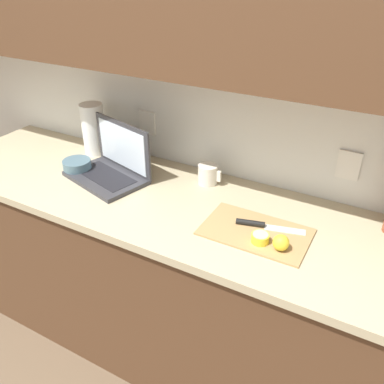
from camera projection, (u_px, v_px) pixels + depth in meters
ground_plane at (169, 341)px, 2.22m from camera, size 12.00×12.00×0.00m
wall_back at (191, 31)px, 1.61m from camera, size 5.20×0.38×2.60m
counter_unit at (163, 275)px, 1.99m from camera, size 2.34×0.65×0.92m
laptop at (113, 165)px, 1.88m from camera, size 0.42×0.33×0.25m
cutting_board at (256, 232)px, 1.53m from camera, size 0.40×0.25×0.01m
knife at (258, 224)px, 1.55m from camera, size 0.26×0.09×0.02m
lemon_half_cut at (260, 238)px, 1.46m from camera, size 0.06×0.06×0.03m
lemon_whole_beside at (281, 243)px, 1.42m from camera, size 0.06×0.06×0.06m
measuring_cup at (208, 174)px, 1.84m from camera, size 0.11×0.09×0.09m
bowl_white at (77, 166)px, 1.94m from camera, size 0.13×0.13×0.06m
paper_towel_roll at (94, 129)px, 2.07m from camera, size 0.12×0.12×0.26m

